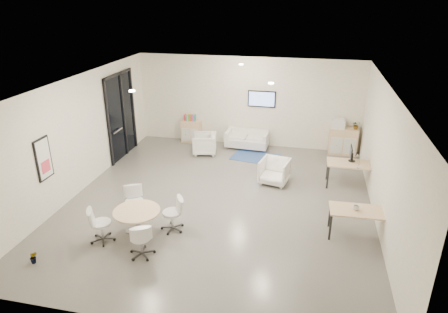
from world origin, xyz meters
The scene contains 21 objects.
room_shell centered at (0.00, 0.00, 1.60)m, with size 9.60×10.60×4.80m.
glass_door centered at (-3.95, 2.51, 1.50)m, with size 0.09×1.90×2.85m.
artwork centered at (-3.97, -1.60, 1.55)m, with size 0.05×0.54×1.04m.
wall_tv centered at (0.50, 4.46, 1.75)m, with size 0.98×0.06×0.58m.
ceiling_spots centered at (-0.20, 0.83, 3.18)m, with size 3.14×4.14×0.03m.
sideboard_left centered at (-2.08, 4.28, 0.41)m, with size 0.73×0.38×0.82m.
sideboard_right centered at (3.40, 4.25, 0.47)m, with size 0.95×0.46×0.95m.
books centered at (-2.12, 4.29, 0.93)m, with size 0.43×0.14×0.22m.
printer centered at (3.18, 4.25, 1.10)m, with size 0.51×0.44×0.33m.
loveseat centered at (0.07, 4.12, 0.31)m, with size 1.54×0.84×0.56m.
blue_rug centered at (0.51, 3.29, 0.01)m, with size 1.58×1.05×0.01m, color #2D478A.
armchair_left centered at (-1.30, 3.25, 0.40)m, with size 0.77×0.72×0.79m, color white.
armchair_right centered at (1.32, 1.46, 0.41)m, with size 0.79×0.74×0.82m, color white.
desk_rear centered at (3.50, 1.73, 0.65)m, with size 1.39×0.70×0.73m.
desk_front centered at (3.48, -0.92, 0.62)m, with size 1.34×0.71×0.69m.
monitor centered at (3.46, 1.88, 0.96)m, with size 0.20×0.50×0.44m.
round_table centered at (-1.48, -1.98, 0.56)m, with size 1.07×1.07×0.65m.
meeting_chairs centered at (-1.48, -1.98, 0.41)m, with size 2.19×2.19×0.82m.
plant_cabinet centered at (3.77, 4.22, 1.06)m, with size 0.26×0.29×0.23m, color #3F7F3F.
plant_floor centered at (-3.19, -3.43, 0.06)m, with size 0.16×0.29×0.13m, color #3F7F3F.
cup centered at (3.40, -0.94, 0.76)m, with size 0.13×0.11×0.13m, color white.
Camera 1 is at (2.18, -9.28, 5.29)m, focal length 32.00 mm.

